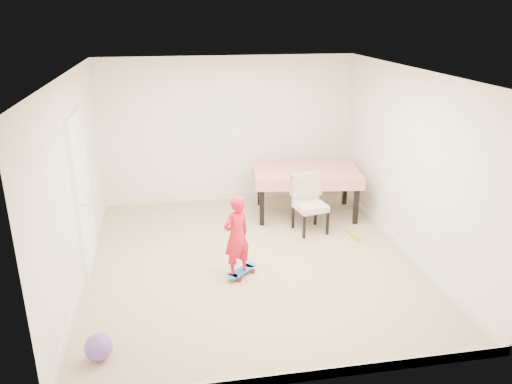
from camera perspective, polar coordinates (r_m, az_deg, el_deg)
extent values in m
plane|color=tan|center=(7.10, -0.52, -7.82)|extent=(5.00, 5.00, 0.00)
cube|color=silver|center=(6.32, -0.59, 13.34)|extent=(4.50, 5.00, 0.04)
cube|color=silver|center=(8.96, -3.21, 7.01)|extent=(4.50, 0.04, 2.60)
cube|color=silver|center=(4.35, 4.94, -7.70)|extent=(4.50, 0.04, 2.60)
cube|color=silver|center=(6.62, -19.96, 1.05)|extent=(0.04, 5.00, 2.60)
cube|color=silver|center=(7.28, 17.05, 3.06)|extent=(0.04, 5.00, 2.60)
cube|color=white|center=(6.98, -19.26, -0.29)|extent=(0.11, 0.94, 2.11)
cube|color=white|center=(9.33, -3.07, -0.42)|extent=(4.50, 0.02, 0.12)
cube|color=white|center=(5.04, 4.52, -20.33)|extent=(4.50, 0.02, 0.12)
cube|color=white|center=(7.10, -18.86, -8.46)|extent=(0.02, 5.00, 0.12)
cube|color=white|center=(7.72, 16.18, -5.76)|extent=(0.02, 5.00, 0.12)
imported|color=red|center=(6.45, -2.24, -5.34)|extent=(0.48, 0.43, 1.11)
sphere|color=#774EBB|center=(5.47, -17.56, -16.56)|extent=(0.28, 0.28, 0.28)
cylinder|color=gold|center=(7.95, 11.07, -4.78)|extent=(0.09, 0.40, 0.06)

